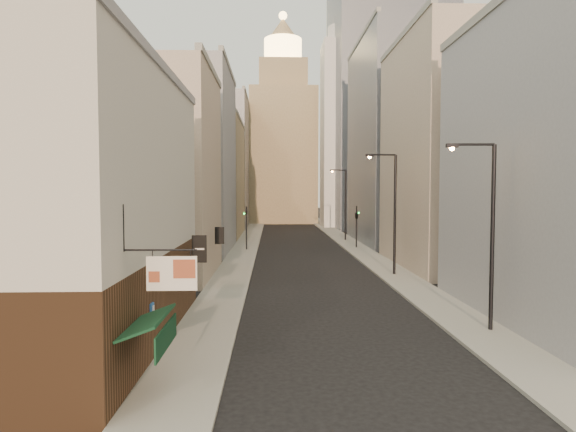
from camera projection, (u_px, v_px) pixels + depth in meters
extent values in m
cube|color=gray|center=(250.00, 239.00, 67.36)|extent=(3.00, 140.00, 0.15)
cube|color=gray|center=(342.00, 238.00, 67.78)|extent=(3.00, 140.00, 0.15)
cube|color=#4E321F|center=(98.00, 299.00, 21.20)|extent=(6.00, 16.00, 4.00)
cube|color=beige|center=(95.00, 163.00, 20.88)|extent=(6.00, 16.00, 8.00)
cube|color=gray|center=(159.00, 67.00, 20.76)|extent=(0.60, 16.00, 0.40)
cylinder|color=black|center=(159.00, 250.00, 15.19)|extent=(2.40, 0.06, 0.06)
cube|color=beige|center=(172.00, 273.00, 15.24)|extent=(1.60, 0.06, 1.10)
cube|color=#994327|center=(185.00, 269.00, 15.25)|extent=(0.70, 0.10, 0.60)
cube|color=#994327|center=(154.00, 277.00, 15.23)|extent=(0.35, 0.10, 0.35)
cube|color=#0D3120|center=(147.00, 322.00, 15.50)|extent=(1.25, 3.00, 0.52)
cube|color=#0D3120|center=(166.00, 337.00, 15.54)|extent=(0.06, 3.00, 0.80)
cube|color=#2258AC|center=(152.00, 310.00, 18.49)|extent=(0.08, 0.40, 0.50)
cube|color=black|center=(199.00, 249.00, 26.23)|extent=(0.80, 0.08, 1.50)
cube|color=black|center=(219.00, 236.00, 36.22)|extent=(0.70, 0.08, 1.30)
cube|color=tan|center=(162.00, 175.00, 37.82)|extent=(8.00, 12.00, 16.00)
cube|color=gray|center=(195.00, 162.00, 53.68)|extent=(8.00, 16.00, 20.00)
cube|color=#8D7751|center=(214.00, 179.00, 71.73)|extent=(8.00, 18.00, 17.00)
cube|color=gray|center=(227.00, 163.00, 91.51)|extent=(8.00, 20.00, 24.00)
cube|color=gray|center=(571.00, 167.00, 24.63)|extent=(8.00, 16.00, 16.00)
cube|color=tan|center=(445.00, 154.00, 42.49)|extent=(8.00, 16.00, 20.00)
cube|color=gray|center=(390.00, 143.00, 62.29)|extent=(8.00, 20.00, 26.00)
cube|color=gray|center=(386.00, 93.00, 89.80)|extent=(20.00, 22.00, 50.00)
cube|color=#8D7751|center=(283.00, 157.00, 103.74)|extent=(14.00, 14.00, 28.00)
cube|color=#8D7751|center=(283.00, 78.00, 102.85)|extent=(10.00, 10.00, 6.00)
cylinder|color=#FFCC72|center=(283.00, 51.00, 102.56)|extent=(8.00, 8.00, 5.00)
cone|color=#8D7751|center=(283.00, 30.00, 102.32)|extent=(7.00, 7.00, 5.00)
sphere|color=#FFCC72|center=(283.00, 16.00, 102.16)|extent=(1.80, 1.80, 1.80)
cube|color=silver|center=(343.00, 136.00, 89.96)|extent=(8.00, 8.00, 34.00)
cylinder|color=silver|center=(344.00, 36.00, 88.99)|extent=(6.00, 6.00, 3.00)
sphere|color=gray|center=(344.00, 22.00, 88.86)|extent=(4.40, 4.40, 4.40)
cylinder|color=black|center=(344.00, 8.00, 88.73)|extent=(0.60, 0.60, 2.00)
cylinder|color=black|center=(492.00, 239.00, 22.75)|extent=(0.20, 0.20, 8.94)
cylinder|color=black|center=(473.00, 144.00, 22.51)|extent=(1.99, 0.18, 0.12)
cube|color=black|center=(452.00, 146.00, 22.51)|extent=(0.55, 0.24, 0.18)
sphere|color=#FF973F|center=(452.00, 148.00, 22.52)|extent=(0.24, 0.24, 0.24)
cylinder|color=black|center=(395.00, 216.00, 38.07)|extent=(0.21, 0.21, 9.59)
cylinder|color=black|center=(383.00, 155.00, 37.65)|extent=(2.13, 0.40, 0.13)
cube|color=black|center=(370.00, 155.00, 37.48)|extent=(0.61, 0.31, 0.19)
sphere|color=#FF973F|center=(370.00, 157.00, 37.49)|extent=(0.26, 0.26, 0.26)
cylinder|color=black|center=(346.00, 206.00, 64.67)|extent=(0.21, 0.21, 9.54)
cylinder|color=black|center=(339.00, 170.00, 63.97)|extent=(1.99, 0.97, 0.13)
cube|color=black|center=(332.00, 170.00, 63.51)|extent=(0.63, 0.45, 0.19)
sphere|color=#FF973F|center=(332.00, 171.00, 63.52)|extent=(0.25, 0.25, 0.25)
cylinder|color=black|center=(246.00, 229.00, 54.28)|extent=(0.16, 0.16, 5.00)
imported|color=black|center=(246.00, 214.00, 54.19)|extent=(0.58, 0.58, 1.35)
sphere|color=#19E533|center=(244.00, 214.00, 54.19)|extent=(0.16, 0.16, 0.16)
cylinder|color=black|center=(356.00, 227.00, 56.19)|extent=(0.16, 0.16, 5.00)
imported|color=black|center=(357.00, 213.00, 56.10)|extent=(0.71, 0.71, 1.45)
sphere|color=#19E533|center=(359.00, 213.00, 56.11)|extent=(0.16, 0.16, 0.16)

